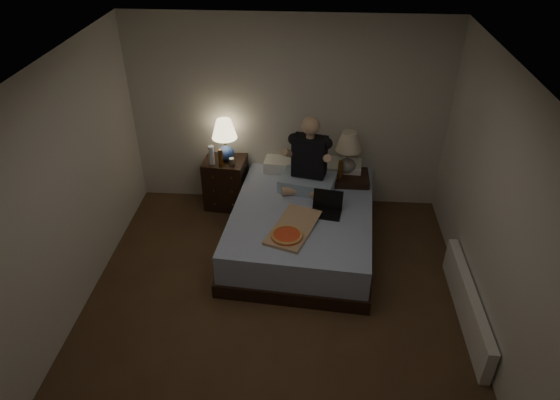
# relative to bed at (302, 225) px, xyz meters

# --- Properties ---
(floor) EXTENTS (4.00, 4.50, 0.00)m
(floor) POSITION_rel_bed_xyz_m (-0.24, -1.26, -0.27)
(floor) COLOR brown
(floor) RESTS_ON ground
(ceiling) EXTENTS (4.00, 4.50, 0.00)m
(ceiling) POSITION_rel_bed_xyz_m (-0.24, -1.26, 2.23)
(ceiling) COLOR white
(ceiling) RESTS_ON ground
(wall_back) EXTENTS (4.00, 0.00, 2.50)m
(wall_back) POSITION_rel_bed_xyz_m (-0.24, 0.99, 0.98)
(wall_back) COLOR beige
(wall_back) RESTS_ON ground
(wall_left) EXTENTS (0.00, 4.50, 2.50)m
(wall_left) POSITION_rel_bed_xyz_m (-2.24, -1.26, 0.98)
(wall_left) COLOR beige
(wall_left) RESTS_ON ground
(wall_right) EXTENTS (0.00, 4.50, 2.50)m
(wall_right) POSITION_rel_bed_xyz_m (1.76, -1.26, 0.98)
(wall_right) COLOR beige
(wall_right) RESTS_ON ground
(bed) EXTENTS (1.78, 2.26, 0.53)m
(bed) POSITION_rel_bed_xyz_m (0.00, 0.00, 0.00)
(bed) COLOR #566EAD
(bed) RESTS_ON floor
(nightstand_left) EXTENTS (0.57, 0.52, 0.68)m
(nightstand_left) POSITION_rel_bed_xyz_m (-1.05, 0.79, 0.08)
(nightstand_left) COLOR black
(nightstand_left) RESTS_ON floor
(nightstand_right) EXTENTS (0.48, 0.43, 0.62)m
(nightstand_right) POSITION_rel_bed_xyz_m (0.57, 0.63, 0.04)
(nightstand_right) COLOR black
(nightstand_right) RESTS_ON floor
(lamp_left) EXTENTS (0.35, 0.35, 0.56)m
(lamp_left) POSITION_rel_bed_xyz_m (-1.03, 0.79, 0.70)
(lamp_left) COLOR #2A4A9C
(lamp_left) RESTS_ON nightstand_left
(lamp_right) EXTENTS (0.41, 0.41, 0.56)m
(lamp_right) POSITION_rel_bed_xyz_m (0.53, 0.70, 0.63)
(lamp_right) COLOR gray
(lamp_right) RESTS_ON nightstand_right
(water_bottle) EXTENTS (0.07, 0.07, 0.25)m
(water_bottle) POSITION_rel_bed_xyz_m (-1.19, 0.67, 0.54)
(water_bottle) COLOR silver
(water_bottle) RESTS_ON nightstand_left
(soda_can) EXTENTS (0.07, 0.07, 0.10)m
(soda_can) POSITION_rel_bed_xyz_m (-0.93, 0.66, 0.47)
(soda_can) COLOR #A8A8A4
(soda_can) RESTS_ON nightstand_left
(beer_bottle_left) EXTENTS (0.06, 0.06, 0.23)m
(beer_bottle_left) POSITION_rel_bed_xyz_m (-1.06, 0.63, 0.53)
(beer_bottle_left) COLOR #5A310C
(beer_bottle_left) RESTS_ON nightstand_left
(beer_bottle_right) EXTENTS (0.06, 0.06, 0.23)m
(beer_bottle_right) POSITION_rel_bed_xyz_m (0.44, 0.56, 0.47)
(beer_bottle_right) COLOR #522F0B
(beer_bottle_right) RESTS_ON nightstand_right
(person) EXTENTS (0.76, 0.65, 0.93)m
(person) POSITION_rel_bed_xyz_m (0.04, 0.42, 0.73)
(person) COLOR black
(person) RESTS_ON bed
(laptop) EXTENTS (0.38, 0.33, 0.24)m
(laptop) POSITION_rel_bed_xyz_m (0.27, -0.13, 0.39)
(laptop) COLOR black
(laptop) RESTS_ON bed
(pizza_box) EXTENTS (0.63, 0.85, 0.08)m
(pizza_box) POSITION_rel_bed_xyz_m (-0.15, -0.63, 0.31)
(pizza_box) COLOR tan
(pizza_box) RESTS_ON bed
(radiator) EXTENTS (0.10, 1.60, 0.40)m
(radiator) POSITION_rel_bed_xyz_m (1.69, -1.13, -0.07)
(radiator) COLOR white
(radiator) RESTS_ON floor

